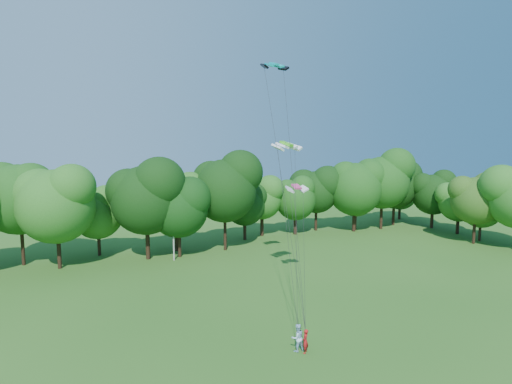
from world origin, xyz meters
name	(u,v)px	position (x,y,z in m)	size (l,w,h in m)	color
utility_pole	(173,230)	(-0.09, 31.64, 3.73)	(1.41, 0.45, 7.21)	#A9A7A0
kite_flyer_left	(305,341)	(1.27, 6.09, 0.82)	(0.60, 0.39, 1.64)	#B01618
kite_flyer_right	(297,338)	(0.93, 6.54, 0.95)	(0.92, 0.72, 1.90)	#AFD3F2
kite_teal	(274,64)	(4.44, 15.68, 20.91)	(2.40, 1.10, 0.45)	#05A8AE
kite_green	(287,144)	(5.90, 15.85, 14.07)	(3.10, 1.99, 0.53)	#4ACE1E
kite_pink	(296,187)	(7.13, 16.00, 10.10)	(2.17, 1.25, 0.45)	#DE3D7F
tree_back_center	(179,199)	(1.00, 32.82, 7.34)	(8.08, 8.08, 11.75)	#301D12
tree_back_east	(356,190)	(31.53, 34.69, 6.61)	(7.28, 7.28, 10.59)	#311D13
tree_flank_east	(476,197)	(40.03, 19.57, 6.69)	(7.36, 7.36, 10.71)	#352815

